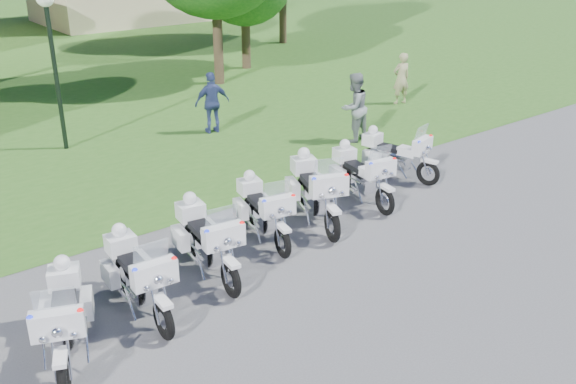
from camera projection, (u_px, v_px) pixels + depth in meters
ground at (307, 269)px, 11.44m from camera, size 100.00×100.00×0.00m
motorcycle_0 at (64, 317)px, 8.97m from camera, size 1.26×2.11×1.50m
motorcycle_1 at (138, 274)px, 10.03m from camera, size 0.81×2.23×1.50m
motorcycle_2 at (207, 239)px, 11.12m from camera, size 0.93×2.27×1.53m
motorcycle_3 at (263, 209)px, 12.34m from camera, size 0.98×2.10×1.43m
motorcycle_4 at (315, 189)px, 13.04m from camera, size 1.32×2.30×1.62m
motorcycle_5 at (361, 174)px, 14.02m from camera, size 0.93×2.16×1.46m
motorcycle_6 at (396, 153)px, 15.28m from camera, size 1.01×2.07×1.41m
lamp_post at (50, 31)px, 16.15m from camera, size 0.44×0.44×4.16m
bystander_a at (401, 79)px, 21.23m from camera, size 0.69×0.53×1.70m
bystander_b at (354, 108)px, 17.59m from camera, size 1.03×0.85×1.92m
bystander_c at (212, 103)px, 18.35m from camera, size 1.10×0.62×1.76m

